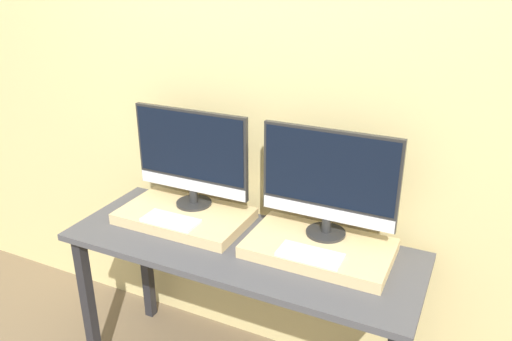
# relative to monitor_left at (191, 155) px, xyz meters

# --- Properties ---
(wall_back) EXTENTS (8.00, 0.04, 2.60)m
(wall_back) POSITION_rel_monitor_left_xyz_m (0.34, 0.20, 0.19)
(wall_back) COLOR #DBC684
(wall_back) RESTS_ON ground_plane
(workbench) EXTENTS (1.58, 0.58, 0.80)m
(workbench) POSITION_rel_monitor_left_xyz_m (0.34, -0.16, -0.41)
(workbench) COLOR #47474C
(workbench) RESTS_ON ground_plane
(wooden_riser_left) EXTENTS (0.61, 0.36, 0.05)m
(wooden_riser_left) POSITION_rel_monitor_left_xyz_m (0.00, -0.08, -0.28)
(wooden_riser_left) COLOR #D6B77F
(wooden_riser_left) RESTS_ON workbench
(monitor_left) EXTENTS (0.59, 0.17, 0.48)m
(monitor_left) POSITION_rel_monitor_left_xyz_m (0.00, 0.00, 0.00)
(monitor_left) COLOR #282828
(monitor_left) RESTS_ON wooden_riser_left
(keyboard_left) EXTENTS (0.26, 0.12, 0.01)m
(keyboard_left) POSITION_rel_monitor_left_xyz_m (0.00, -0.20, -0.25)
(keyboard_left) COLOR silver
(keyboard_left) RESTS_ON wooden_riser_left
(wooden_riser_right) EXTENTS (0.61, 0.36, 0.05)m
(wooden_riser_right) POSITION_rel_monitor_left_xyz_m (0.67, -0.08, -0.28)
(wooden_riser_right) COLOR #D6B77F
(wooden_riser_right) RESTS_ON workbench
(monitor_right) EXTENTS (0.59, 0.17, 0.48)m
(monitor_right) POSITION_rel_monitor_left_xyz_m (0.67, 0.00, 0.00)
(monitor_right) COLOR #282828
(monitor_right) RESTS_ON wooden_riser_right
(keyboard_right) EXTENTS (0.26, 0.12, 0.01)m
(keyboard_right) POSITION_rel_monitor_left_xyz_m (0.67, -0.20, -0.25)
(keyboard_right) COLOR silver
(keyboard_right) RESTS_ON wooden_riser_right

